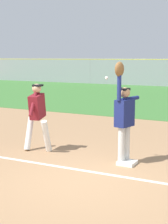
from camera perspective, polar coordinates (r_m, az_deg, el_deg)
ground_plane at (r=7.11m, az=-0.02°, el=-10.70°), size 71.93×71.93×0.00m
first_base at (r=8.06m, az=6.93°, el=-8.09°), size 0.38×0.38×0.08m
fielder at (r=7.89m, az=6.44°, el=-0.40°), size 0.35×0.89×2.28m
runner at (r=9.00m, az=-7.52°, el=-0.08°), size 0.80×0.84×1.72m
baseball at (r=7.93m, az=3.65°, el=5.49°), size 0.07×0.07×0.07m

